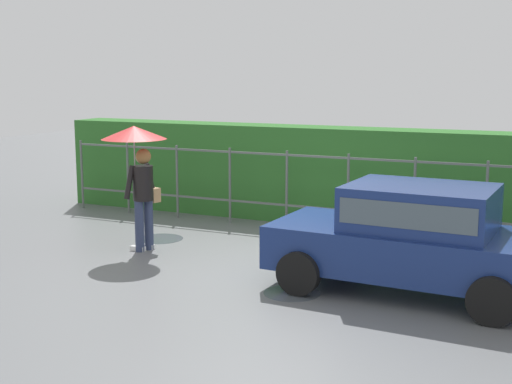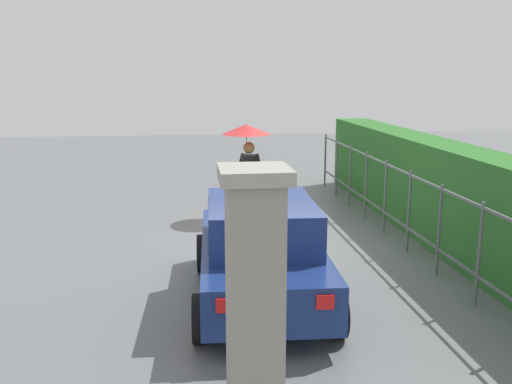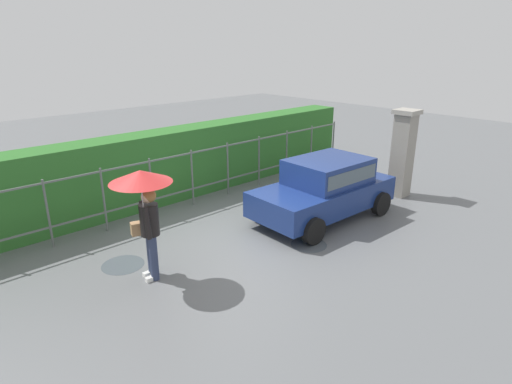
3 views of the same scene
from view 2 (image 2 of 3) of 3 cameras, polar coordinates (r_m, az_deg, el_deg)
name	(u,v)px [view 2 (image 2 of 3)]	position (r m, az deg, el deg)	size (l,w,h in m)	color
ground_plane	(274,252)	(10.13, 1.88, -6.19)	(40.00, 40.00, 0.00)	slate
car	(261,246)	(7.79, 0.47, -5.65)	(3.80, 2.00, 1.48)	navy
pedestrian	(248,147)	(12.17, -0.84, 4.69)	(1.07, 1.07, 2.10)	#2D3856
gate_pillar	(255,300)	(4.93, -0.14, -11.06)	(0.60, 0.60, 2.42)	gray
fence_section	(409,208)	(10.26, 15.56, -1.59)	(12.20, 0.05, 1.50)	#59605B
hedge_row	(456,200)	(10.60, 19.97, -0.76)	(13.15, 0.90, 1.90)	#2D6B28
puddle_near	(205,268)	(9.36, -5.32, -7.79)	(0.78, 0.78, 0.00)	#4C545B
puddle_far	(283,215)	(12.73, 2.85, -2.35)	(0.82, 0.82, 0.00)	#4C545B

